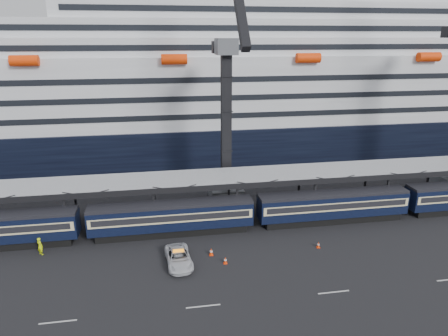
# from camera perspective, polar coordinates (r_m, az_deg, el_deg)

# --- Properties ---
(ground) EXTENTS (260.00, 260.00, 0.00)m
(ground) POSITION_cam_1_polar(r_m,az_deg,el_deg) (49.25, 28.64, -11.00)
(ground) COLOR black
(ground) RESTS_ON ground
(train) EXTENTS (133.05, 3.00, 4.05)m
(train) POSITION_cam_1_polar(r_m,az_deg,el_deg) (53.31, 18.57, -4.78)
(train) COLOR black
(train) RESTS_ON ground
(canopy) EXTENTS (130.00, 6.25, 5.53)m
(canopy) POSITION_cam_1_polar(r_m,az_deg,el_deg) (57.77, 21.15, -0.06)
(canopy) COLOR gray
(canopy) RESTS_ON ground
(cruise_ship) EXTENTS (214.09, 28.84, 34.00)m
(cruise_ship) POSITION_cam_1_polar(r_m,az_deg,el_deg) (84.32, 10.06, 11.32)
(cruise_ship) COLOR black
(cruise_ship) RESTS_ON ground
(crane_dark_near) EXTENTS (4.50, 17.75, 35.08)m
(crane_dark_near) POSITION_cam_1_polar(r_m,az_deg,el_deg) (53.32, 0.38, 7.16)
(crane_dark_near) COLOR #4E5156
(crane_dark_near) RESTS_ON ground
(pickup_truck) EXTENTS (2.90, 5.53, 1.49)m
(pickup_truck) POSITION_cam_1_polar(r_m,az_deg,el_deg) (42.01, -6.49, -12.62)
(pickup_truck) COLOR silver
(pickup_truck) RESTS_ON ground
(worker) EXTENTS (0.87, 0.83, 1.99)m
(worker) POSITION_cam_1_polar(r_m,az_deg,el_deg) (47.52, -24.79, -10.10)
(worker) COLOR #DEFF0D
(worker) RESTS_ON ground
(traffic_cone_b) EXTENTS (0.43, 0.43, 0.85)m
(traffic_cone_b) POSITION_cam_1_polar(r_m,az_deg,el_deg) (43.48, -1.85, -11.84)
(traffic_cone_b) COLOR #FF3A08
(traffic_cone_b) RESTS_ON ground
(traffic_cone_c) EXTENTS (0.38, 0.38, 0.77)m
(traffic_cone_c) POSITION_cam_1_polar(r_m,az_deg,el_deg) (42.05, 0.19, -13.04)
(traffic_cone_c) COLOR #FF3A08
(traffic_cone_c) RESTS_ON ground
(traffic_cone_d) EXTENTS (0.37, 0.37, 0.74)m
(traffic_cone_d) POSITION_cam_1_polar(r_m,az_deg,el_deg) (46.05, 13.33, -10.61)
(traffic_cone_d) COLOR #FF3A08
(traffic_cone_d) RESTS_ON ground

